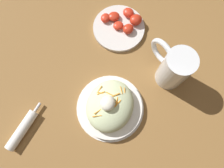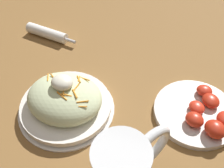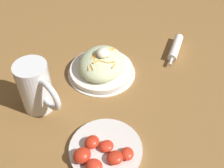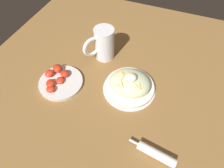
{
  "view_description": "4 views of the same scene",
  "coord_description": "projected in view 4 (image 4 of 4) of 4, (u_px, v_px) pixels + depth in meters",
  "views": [
    {
      "loc": [
        0.15,
        0.04,
        0.72
      ],
      "look_at": [
        -0.03,
        -0.03,
        0.06
      ],
      "focal_mm": 32.66,
      "sensor_mm": 36.0,
      "label": 1
    },
    {
      "loc": [
        -0.19,
        0.34,
        0.54
      ],
      "look_at": [
        -0.06,
        -0.07,
        0.07
      ],
      "focal_mm": 42.91,
      "sensor_mm": 36.0,
      "label": 2
    },
    {
      "loc": [
        -0.67,
        -0.2,
        0.69
      ],
      "look_at": [
        -0.06,
        -0.07,
        0.06
      ],
      "focal_mm": 45.11,
      "sensor_mm": 36.0,
      "label": 3
    },
    {
      "loc": [
        0.16,
        -0.51,
        0.71
      ],
      "look_at": [
        -0.02,
        -0.06,
        0.07
      ],
      "focal_mm": 30.48,
      "sensor_mm": 36.0,
      "label": 4
    }
  ],
  "objects": [
    {
      "name": "ground_plane",
      "position": [
        121.0,
        85.0,
        0.89
      ],
      "size": [
        1.43,
        1.43,
        0.0
      ],
      "primitive_type": "plane",
      "color": "olive"
    },
    {
      "name": "salad_plate",
      "position": [
        130.0,
        84.0,
        0.85
      ],
      "size": [
        0.24,
        0.24,
        0.11
      ],
      "color": "white",
      "rests_on": "ground_plane"
    },
    {
      "name": "tomato_plate",
      "position": [
        59.0,
        80.0,
        0.89
      ],
      "size": [
        0.2,
        0.2,
        0.05
      ],
      "color": "silver",
      "rests_on": "ground_plane"
    },
    {
      "name": "beer_mug",
      "position": [
        104.0,
        45.0,
        0.94
      ],
      "size": [
        0.12,
        0.16,
        0.17
      ],
      "color": "white",
      "rests_on": "ground_plane"
    },
    {
      "name": "napkin_roll",
      "position": [
        156.0,
        154.0,
        0.68
      ],
      "size": [
        0.18,
        0.05,
        0.03
      ],
      "color": "white",
      "rests_on": "ground_plane"
    }
  ]
}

